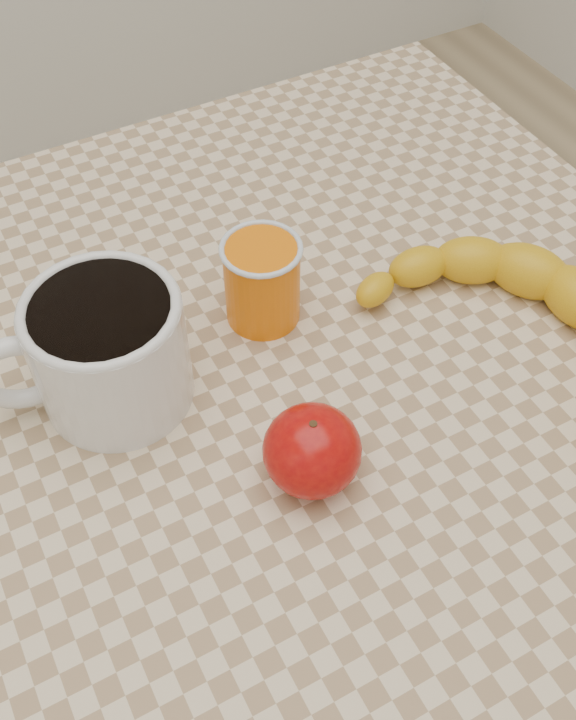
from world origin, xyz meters
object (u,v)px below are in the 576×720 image
table (288,433)px  coffee_mug (104,348)px  apple (312,451)px  banana (523,325)px  orange_juice_glass (262,281)px

table → coffee_mug: coffee_mug is taller
table → coffee_mug: (-0.13, 0.05, 0.14)m
table → apple: 0.15m
apple → banana: bearing=8.0°
table → orange_juice_glass: orange_juice_glass is taller
orange_juice_glass → apple: 0.17m
table → orange_juice_glass: 0.15m
table → coffee_mug: bearing=159.2°
table → apple: size_ratio=8.29×
coffee_mug → banana: size_ratio=0.53×
coffee_mug → banana: coffee_mug is taller
coffee_mug → apple: 0.18m
orange_juice_glass → banana: (0.18, -0.13, -0.02)m
apple → table: bearing=72.2°
banana → orange_juice_glass: bearing=133.0°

